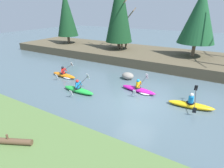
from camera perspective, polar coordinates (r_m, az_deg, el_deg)
ground_plane at (r=11.74m, az=8.39°, el=-6.19°), size 90.00×90.00×0.00m
riverbank_far at (r=21.15m, az=19.43°, el=7.62°), size 44.00×8.02×0.99m
conifer_tree_far_left at (r=27.45m, az=-14.71°, el=21.35°), size 2.95×2.95×7.23m
conifer_tree_left at (r=22.57m, az=2.39°, el=23.67°), size 3.32×3.32×8.89m
conifer_tree_mid_left at (r=20.76m, az=26.68°, el=19.10°), size 3.75×3.75×6.71m
bare_tree_upstream at (r=23.82m, az=4.84°, el=17.39°), size 2.76×2.73×4.94m
bare_tree_mid_upstream at (r=22.41m, az=3.53°, el=19.71°), size 3.92×3.87×7.14m
kayaker_lead at (r=12.08m, az=24.43°, el=-6.11°), size 2.79×2.07×1.20m
kayaker_middle at (r=13.17m, az=9.02°, el=-1.85°), size 2.79×2.07×1.20m
kayaker_trailing at (r=13.21m, az=-10.83°, el=-1.80°), size 2.77×2.06×1.20m
kayaker_far_back at (r=16.48m, az=-15.19°, el=2.83°), size 2.78×2.07×1.20m
boulder_midstream at (r=15.49m, az=5.18°, el=2.68°), size 1.07×0.84×0.60m
driftwood_log at (r=8.47m, az=-31.87°, el=-15.46°), size 2.21×1.21×0.44m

